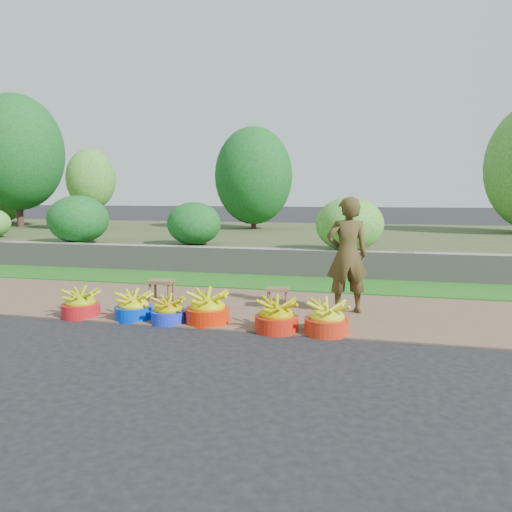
% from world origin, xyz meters
% --- Properties ---
extents(ground_plane, '(120.00, 120.00, 0.00)m').
position_xyz_m(ground_plane, '(0.00, 0.00, 0.00)').
color(ground_plane, black).
rests_on(ground_plane, ground).
extents(dirt_shoulder, '(80.00, 2.50, 0.02)m').
position_xyz_m(dirt_shoulder, '(0.00, 1.25, 0.01)').
color(dirt_shoulder, brown).
rests_on(dirt_shoulder, ground).
extents(grass_verge, '(80.00, 1.50, 0.04)m').
position_xyz_m(grass_verge, '(0.00, 3.25, 0.02)').
color(grass_verge, '#1F6516').
rests_on(grass_verge, ground).
extents(retaining_wall, '(80.00, 0.35, 0.55)m').
position_xyz_m(retaining_wall, '(0.00, 4.10, 0.28)').
color(retaining_wall, gray).
rests_on(retaining_wall, ground).
extents(earth_bank, '(80.00, 10.00, 0.50)m').
position_xyz_m(earth_bank, '(0.00, 9.00, 0.25)').
color(earth_bank, '#3B4725').
rests_on(earth_bank, ground).
extents(vegetation, '(34.93, 8.42, 4.53)m').
position_xyz_m(vegetation, '(-5.10, 8.86, 2.52)').
color(vegetation, '#3B221C').
rests_on(vegetation, earth_bank).
extents(basin_a, '(0.50, 0.50, 0.37)m').
position_xyz_m(basin_a, '(-2.09, 0.19, 0.17)').
color(basin_a, red).
rests_on(basin_a, ground).
extents(basin_b, '(0.49, 0.49, 0.37)m').
position_xyz_m(basin_b, '(-1.33, 0.23, 0.16)').
color(basin_b, '#0036CC').
rests_on(basin_b, ground).
extents(basin_c, '(0.45, 0.45, 0.33)m').
position_xyz_m(basin_c, '(-0.82, 0.18, 0.15)').
color(basin_c, '#192FD2').
rests_on(basin_c, ground).
extents(basin_d, '(0.56, 0.56, 0.42)m').
position_xyz_m(basin_d, '(-0.33, 0.27, 0.19)').
color(basin_d, red).
rests_on(basin_d, ground).
extents(basin_e, '(0.52, 0.52, 0.39)m').
position_xyz_m(basin_e, '(0.59, 0.13, 0.17)').
color(basin_e, red).
rests_on(basin_e, ground).
extents(basin_f, '(0.52, 0.52, 0.39)m').
position_xyz_m(basin_f, '(1.19, 0.16, 0.17)').
color(basin_f, red).
rests_on(basin_f, ground).
extents(stool_left, '(0.40, 0.31, 0.33)m').
position_xyz_m(stool_left, '(-1.39, 1.23, 0.29)').
color(stool_left, brown).
rests_on(stool_left, dirt_shoulder).
extents(stool_right, '(0.36, 0.30, 0.29)m').
position_xyz_m(stool_right, '(0.37, 1.28, 0.25)').
color(stool_right, brown).
rests_on(stool_right, dirt_shoulder).
extents(vendor_woman, '(0.66, 0.53, 1.58)m').
position_xyz_m(vendor_woman, '(1.34, 1.23, 0.81)').
color(vendor_woman, black).
rests_on(vendor_woman, dirt_shoulder).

